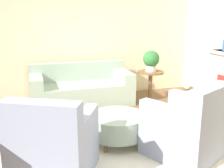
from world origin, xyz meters
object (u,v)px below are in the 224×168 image
armchair_right (187,129)px  armchair_left (54,147)px  side_table (150,81)px  couch (81,89)px  ottoman_table (117,124)px  potted_plant_on_side_table (151,60)px

armchair_right → armchair_left: bearing=180.0°
armchair_left → side_table: armchair_left is taller
couch → armchair_right: armchair_right is taller
ottoman_table → potted_plant_on_side_table: bearing=52.4°
armchair_right → potted_plant_on_side_table: bearing=76.1°
armchair_right → side_table: bearing=76.1°
armchair_left → ottoman_table: size_ratio=1.36×
couch → potted_plant_on_side_table: (1.41, -0.28, 0.58)m
couch → ottoman_table: size_ratio=2.52×
armchair_left → potted_plant_on_side_table: size_ratio=2.49×
armchair_left → armchair_right: (1.62, 0.00, 0.00)m
armchair_right → ottoman_table: (-0.71, 0.62, -0.10)m
armchair_left → armchair_right: size_ratio=1.00×
couch → side_table: (1.41, -0.28, 0.14)m
potted_plant_on_side_table → ottoman_table: bearing=-127.6°
couch → potted_plant_on_side_table: 1.55m
potted_plant_on_side_table → armchair_right: bearing=-103.9°
ottoman_table → side_table: bearing=52.4°
couch → armchair_right: (0.85, -2.54, 0.07)m
armchair_left → ottoman_table: (0.92, 0.62, -0.10)m
ottoman_table → potted_plant_on_side_table: size_ratio=1.83×
armchair_left → potted_plant_on_side_table: 3.19m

